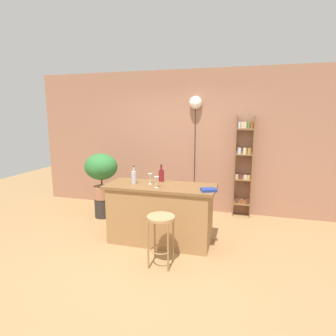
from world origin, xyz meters
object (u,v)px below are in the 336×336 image
(bar_stool, at_px, (161,228))
(plant_stool, at_px, (103,207))
(cookbook, at_px, (209,190))
(bottle_sauce_amber, at_px, (161,175))
(wine_glass_center, at_px, (150,176))
(wine_glass_left, at_px, (156,180))
(pendant_globe_light, at_px, (196,104))
(spice_shelf, at_px, (244,165))
(potted_plant, at_px, (101,170))
(bottle_soda_blue, at_px, (134,177))

(bar_stool, xyz_separation_m, plant_stool, (-1.60, 1.38, -0.32))
(bar_stool, relative_size, cookbook, 3.19)
(bar_stool, relative_size, bottle_sauce_amber, 2.51)
(bottle_sauce_amber, relative_size, wine_glass_center, 1.63)
(bottle_sauce_amber, height_order, wine_glass_center, bottle_sauce_amber)
(plant_stool, relative_size, wine_glass_center, 2.24)
(bar_stool, bearing_deg, cookbook, 45.22)
(wine_glass_center, bearing_deg, bottle_sauce_amber, 63.69)
(wine_glass_left, relative_size, pendant_globe_light, 0.07)
(spice_shelf, xyz_separation_m, bottle_sauce_amber, (-1.24, -1.24, -0.01))
(spice_shelf, height_order, wine_glass_center, spice_shelf)
(bar_stool, relative_size, pendant_globe_light, 0.29)
(potted_plant, height_order, pendant_globe_light, pendant_globe_light)
(pendant_globe_light, bearing_deg, bottle_sauce_amber, -102.86)
(wine_glass_left, height_order, wine_glass_center, same)
(plant_stool, distance_m, pendant_globe_light, 2.67)
(bottle_soda_blue, height_order, wine_glass_center, bottle_soda_blue)
(bottle_soda_blue, relative_size, wine_glass_left, 1.67)
(spice_shelf, distance_m, cookbook, 1.69)
(bottle_sauce_amber, bearing_deg, plant_stool, 160.57)
(spice_shelf, relative_size, wine_glass_center, 11.71)
(bottle_sauce_amber, bearing_deg, wine_glass_center, -116.31)
(bar_stool, xyz_separation_m, bottle_sauce_amber, (-0.27, 0.91, 0.49))
(bottle_sauce_amber, relative_size, pendant_globe_light, 0.12)
(plant_stool, bearing_deg, wine_glass_left, -32.34)
(potted_plant, bearing_deg, pendant_globe_light, 27.08)
(bar_stool, height_order, bottle_sauce_amber, bottle_sauce_amber)
(potted_plant, height_order, wine_glass_left, potted_plant)
(wine_glass_left, bearing_deg, bar_stool, -66.33)
(plant_stool, bearing_deg, pendant_globe_light, 27.08)
(bar_stool, distance_m, wine_glass_left, 0.75)
(cookbook, height_order, pendant_globe_light, pendant_globe_light)
(bar_stool, xyz_separation_m, bottle_soda_blue, (-0.63, 0.65, 0.49))
(potted_plant, xyz_separation_m, wine_glass_left, (1.37, -0.87, 0.09))
(wine_glass_center, bearing_deg, cookbook, -10.01)
(bar_stool, xyz_separation_m, potted_plant, (-1.60, 1.38, 0.41))
(bottle_sauce_amber, bearing_deg, bottle_soda_blue, -144.19)
(spice_shelf, bearing_deg, cookbook, -105.11)
(bottle_sauce_amber, xyz_separation_m, wine_glass_left, (0.05, -0.40, 0.02))
(spice_shelf, distance_m, bottle_soda_blue, 2.19)
(spice_shelf, height_order, bottle_sauce_amber, spice_shelf)
(bottle_soda_blue, relative_size, wine_glass_center, 1.67)
(bottle_sauce_amber, relative_size, wine_glass_left, 1.63)
(bottle_sauce_amber, xyz_separation_m, pendant_globe_light, (0.30, 1.29, 1.15))
(plant_stool, distance_m, potted_plant, 0.73)
(bar_stool, bearing_deg, bottle_sauce_amber, 106.68)
(spice_shelf, height_order, wine_glass_left, spice_shelf)
(wine_glass_left, xyz_separation_m, pendant_globe_light, (0.25, 1.70, 1.13))
(spice_shelf, relative_size, potted_plant, 2.23)
(wine_glass_center, bearing_deg, wine_glass_left, -49.07)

